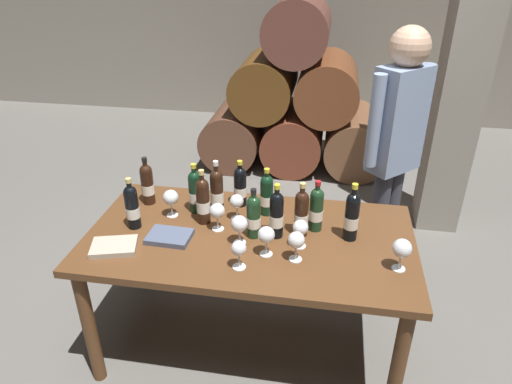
% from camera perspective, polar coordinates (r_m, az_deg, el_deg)
% --- Properties ---
extents(ground_plane, '(14.00, 14.00, 0.00)m').
position_cam_1_polar(ground_plane, '(2.92, -0.69, -17.83)').
color(ground_plane, '#66635E').
extents(cellar_back_wall, '(10.00, 0.24, 2.80)m').
position_cam_1_polar(cellar_back_wall, '(6.24, 6.61, 21.69)').
color(cellar_back_wall, gray).
rests_on(cellar_back_wall, ground_plane).
extents(barrel_stack, '(1.86, 0.90, 1.69)m').
position_cam_1_polar(barrel_stack, '(4.82, 4.85, 10.85)').
color(barrel_stack, brown).
rests_on(barrel_stack, ground_plane).
extents(stone_pillar, '(0.32, 0.32, 2.60)m').
position_cam_1_polar(stone_pillar, '(3.79, 24.28, 13.67)').
color(stone_pillar, gray).
rests_on(stone_pillar, ground_plane).
extents(dining_table, '(1.70, 0.90, 0.76)m').
position_cam_1_polar(dining_table, '(2.48, -0.78, -7.08)').
color(dining_table, brown).
rests_on(dining_table, ground_plane).
extents(wine_bottle_0, '(0.07, 0.07, 0.29)m').
position_cam_1_polar(wine_bottle_0, '(2.52, -14.99, -1.71)').
color(wine_bottle_0, black).
rests_on(wine_bottle_0, dining_table).
extents(wine_bottle_1, '(0.07, 0.07, 0.30)m').
position_cam_1_polar(wine_bottle_1, '(2.38, 5.59, -2.57)').
color(wine_bottle_1, black).
rests_on(wine_bottle_1, dining_table).
extents(wine_bottle_2, '(0.07, 0.07, 0.29)m').
position_cam_1_polar(wine_bottle_2, '(2.60, -7.49, 0.11)').
color(wine_bottle_2, black).
rests_on(wine_bottle_2, dining_table).
extents(wine_bottle_3, '(0.07, 0.07, 0.27)m').
position_cam_1_polar(wine_bottle_3, '(2.36, -0.32, -3.01)').
color(wine_bottle_3, '#19381E').
rests_on(wine_bottle_3, dining_table).
extents(wine_bottle_4, '(0.07, 0.07, 0.31)m').
position_cam_1_polar(wine_bottle_4, '(2.49, -6.54, -1.02)').
color(wine_bottle_4, black).
rests_on(wine_bottle_4, dining_table).
extents(wine_bottle_5, '(0.07, 0.07, 0.30)m').
position_cam_1_polar(wine_bottle_5, '(2.36, 2.53, -2.74)').
color(wine_bottle_5, black).
rests_on(wine_bottle_5, dining_table).
extents(wine_bottle_6, '(0.07, 0.07, 0.28)m').
position_cam_1_polar(wine_bottle_6, '(2.56, 1.31, -0.29)').
color(wine_bottle_6, black).
rests_on(wine_bottle_6, dining_table).
extents(wine_bottle_7, '(0.07, 0.07, 0.29)m').
position_cam_1_polar(wine_bottle_7, '(2.44, 7.42, -2.05)').
color(wine_bottle_7, '#19381E').
rests_on(wine_bottle_7, dining_table).
extents(wine_bottle_8, '(0.07, 0.07, 0.32)m').
position_cam_1_polar(wine_bottle_8, '(2.57, -4.84, 0.11)').
color(wine_bottle_8, black).
rests_on(wine_bottle_8, dining_table).
extents(wine_bottle_9, '(0.07, 0.07, 0.28)m').
position_cam_1_polar(wine_bottle_9, '(2.64, -1.96, 0.74)').
color(wine_bottle_9, black).
rests_on(wine_bottle_9, dining_table).
extents(wine_bottle_10, '(0.07, 0.07, 0.29)m').
position_cam_1_polar(wine_bottle_10, '(2.74, -13.22, 1.01)').
color(wine_bottle_10, black).
rests_on(wine_bottle_10, dining_table).
extents(wine_bottle_11, '(0.07, 0.07, 0.32)m').
position_cam_1_polar(wine_bottle_11, '(2.38, 11.69, -2.88)').
color(wine_bottle_11, black).
rests_on(wine_bottle_11, dining_table).
extents(wine_glass_0, '(0.08, 0.08, 0.15)m').
position_cam_1_polar(wine_glass_0, '(2.52, -2.39, -1.24)').
color(wine_glass_0, white).
rests_on(wine_glass_0, dining_table).
extents(wine_glass_1, '(0.08, 0.08, 0.15)m').
position_cam_1_polar(wine_glass_1, '(2.30, 5.49, -4.47)').
color(wine_glass_1, white).
rests_on(wine_glass_1, dining_table).
extents(wine_glass_2, '(0.09, 0.09, 0.16)m').
position_cam_1_polar(wine_glass_2, '(2.23, 17.50, -6.70)').
color(wine_glass_2, white).
rests_on(wine_glass_2, dining_table).
extents(wine_glass_3, '(0.09, 0.09, 0.16)m').
position_cam_1_polar(wine_glass_3, '(2.58, -10.44, -0.74)').
color(wine_glass_3, white).
rests_on(wine_glass_3, dining_table).
extents(wine_glass_4, '(0.07, 0.07, 0.15)m').
position_cam_1_polar(wine_glass_4, '(2.15, -2.03, -7.07)').
color(wine_glass_4, white).
rests_on(wine_glass_4, dining_table).
extents(wine_glass_5, '(0.08, 0.08, 0.15)m').
position_cam_1_polar(wine_glass_5, '(2.20, 4.97, -6.00)').
color(wine_glass_5, white).
rests_on(wine_glass_5, dining_table).
extents(wine_glass_6, '(0.08, 0.08, 0.16)m').
position_cam_1_polar(wine_glass_6, '(2.23, 1.27, -5.37)').
color(wine_glass_6, white).
rests_on(wine_glass_6, dining_table).
extents(wine_glass_7, '(0.08, 0.08, 0.16)m').
position_cam_1_polar(wine_glass_7, '(2.31, -2.06, -4.01)').
color(wine_glass_7, white).
rests_on(wine_glass_7, dining_table).
extents(wine_glass_8, '(0.08, 0.08, 0.15)m').
position_cam_1_polar(wine_glass_8, '(2.43, -4.80, -2.41)').
color(wine_glass_8, white).
rests_on(wine_glass_8, dining_table).
extents(tasting_notebook, '(0.23, 0.17, 0.03)m').
position_cam_1_polar(tasting_notebook, '(2.43, -10.59, -5.41)').
color(tasting_notebook, '#4C5670').
rests_on(tasting_notebook, dining_table).
extents(leather_ledger, '(0.26, 0.21, 0.03)m').
position_cam_1_polar(leather_ledger, '(2.43, -17.05, -6.43)').
color(leather_ledger, '#B2A893').
rests_on(leather_ledger, dining_table).
extents(sommelier_presenting, '(0.38, 0.37, 1.72)m').
position_cam_1_polar(sommelier_presenting, '(2.96, 16.77, 6.09)').
color(sommelier_presenting, '#383842').
rests_on(sommelier_presenting, ground_plane).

